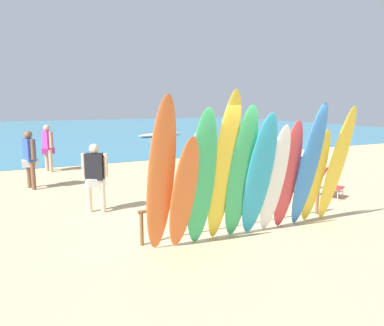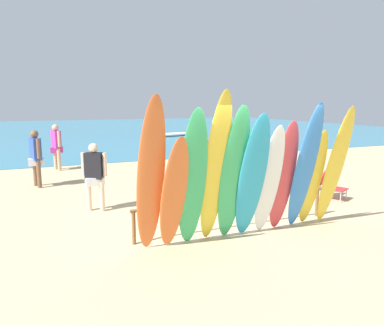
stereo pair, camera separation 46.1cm
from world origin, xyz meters
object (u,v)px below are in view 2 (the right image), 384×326
(surfboard_yellow_10, at_px, (335,167))
(beachgoer_near_rack, at_px, (201,156))
(surfboard_orange_1, at_px, (174,194))
(surfboard_yellow_3, at_px, (216,169))
(surfboard_teal_5, at_px, (252,177))
(beachgoer_photographing, at_px, (36,154))
(surfboard_green_2, at_px, (193,179))
(surfboard_blue_8, at_px, (305,168))
(beachgoer_by_water, at_px, (56,144))
(distant_boat, at_px, (172,135))
(beachgoer_strolling, at_px, (94,172))
(beach_chair_blue, at_px, (310,168))
(surfboard_red_7, at_px, (284,177))
(surfboard_yellow_9, at_px, (313,178))
(surfboard_white_6, at_px, (269,181))
(beach_chair_striped, at_px, (330,183))
(beachgoer_midbeach, at_px, (212,153))
(surfboard_green_4, at_px, (234,175))
(beach_chair_red, at_px, (306,174))
(surfboard_rack, at_px, (236,203))
(surfboard_orange_0, at_px, (151,177))

(surfboard_yellow_10, bearing_deg, beachgoer_near_rack, 104.39)
(surfboard_orange_1, distance_m, surfboard_yellow_3, 0.87)
(surfboard_teal_5, height_order, beachgoer_photographing, surfboard_teal_5)
(surfboard_green_2, relative_size, surfboard_yellow_10, 0.98)
(beachgoer_photographing, bearing_deg, surfboard_blue_8, -159.56)
(beachgoer_by_water, height_order, distant_boat, beachgoer_by_water)
(beachgoer_strolling, height_order, beach_chair_blue, beachgoer_strolling)
(surfboard_red_7, xyz_separation_m, distant_boat, (4.98, 20.11, -0.97))
(surfboard_green_2, height_order, surfboard_blue_8, surfboard_blue_8)
(beachgoer_by_water, bearing_deg, surfboard_teal_5, -1.40)
(surfboard_orange_1, bearing_deg, surfboard_yellow_9, -1.62)
(distant_boat, bearing_deg, beachgoer_photographing, -123.99)
(surfboard_green_2, height_order, surfboard_white_6, surfboard_green_2)
(surfboard_yellow_9, height_order, beach_chair_striped, surfboard_yellow_9)
(beachgoer_midbeach, relative_size, beach_chair_blue, 1.82)
(surfboard_teal_5, distance_m, beachgoer_photographing, 7.24)
(surfboard_green_2, relative_size, surfboard_blue_8, 0.96)
(beachgoer_midbeach, bearing_deg, beachgoer_near_rack, -114.05)
(surfboard_green_4, xyz_separation_m, surfboard_yellow_9, (1.94, 0.13, -0.25))
(surfboard_yellow_3, bearing_deg, beach_chair_striped, 19.68)
(surfboard_orange_1, bearing_deg, surfboard_white_6, -2.87)
(beachgoer_by_water, bearing_deg, beachgoer_photographing, -34.20)
(beach_chair_red, bearing_deg, surfboard_green_2, -161.24)
(surfboard_rack, xyz_separation_m, beach_chair_striped, (3.47, 1.04, -0.12))
(surfboard_orange_0, distance_m, surfboard_blue_8, 3.12)
(surfboard_orange_1, bearing_deg, beach_chair_blue, 26.43)
(beachgoer_strolling, distance_m, beach_chair_blue, 6.95)
(surfboard_rack, xyz_separation_m, surfboard_yellow_10, (1.95, -0.61, 0.70))
(surfboard_teal_5, relative_size, beachgoer_midbeach, 1.60)
(beachgoer_photographing, relative_size, beach_chair_blue, 2.03)
(beachgoer_photographing, bearing_deg, surfboard_rack, -164.34)
(surfboard_yellow_9, relative_size, distant_boat, 0.52)
(surfboard_rack, bearing_deg, surfboard_yellow_9, -16.40)
(distant_boat, bearing_deg, beach_chair_blue, -94.43)
(surfboard_yellow_10, height_order, beach_chair_blue, surfboard_yellow_10)
(surfboard_red_7, xyz_separation_m, beachgoer_photographing, (-4.48, 6.08, -0.11))
(surfboard_orange_0, relative_size, beachgoer_near_rack, 1.59)
(surfboard_green_4, relative_size, beachgoer_photographing, 1.50)
(surfboard_yellow_10, relative_size, beachgoer_midbeach, 1.66)
(surfboard_blue_8, relative_size, surfboard_yellow_10, 1.02)
(surfboard_blue_8, xyz_separation_m, beachgoer_strolling, (-3.62, 2.99, -0.35))
(surfboard_yellow_3, relative_size, beach_chair_blue, 3.34)
(beachgoer_by_water, height_order, beachgoer_strolling, beachgoer_by_water)
(surfboard_rack, bearing_deg, beachgoer_midbeach, 69.47)
(beachgoer_midbeach, bearing_deg, beach_chair_blue, -12.65)
(surfboard_white_6, height_order, surfboard_blue_8, surfboard_blue_8)
(surfboard_orange_0, xyz_separation_m, surfboard_green_2, (0.73, -0.03, -0.10))
(surfboard_yellow_10, relative_size, beachgoer_by_water, 1.47)
(surfboard_orange_0, xyz_separation_m, surfboard_green_4, (1.53, -0.04, -0.08))
(surfboard_orange_0, relative_size, surfboard_blue_8, 1.04)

